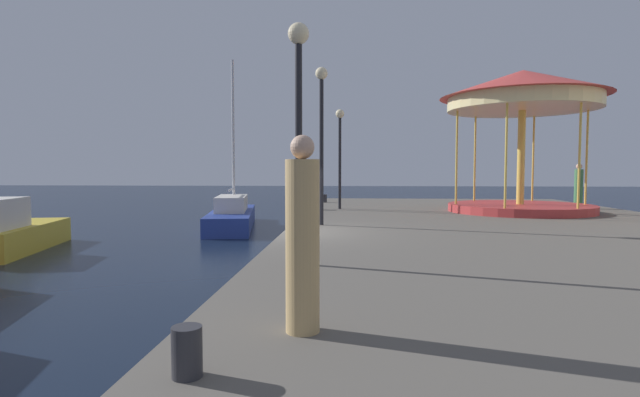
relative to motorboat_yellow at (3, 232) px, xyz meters
name	(u,v)px	position (x,y,z in m)	size (l,w,h in m)	color
ground_plane	(284,261)	(8.38, -0.76, -0.60)	(120.00, 120.00, 0.00)	black
quay_dock	(532,249)	(14.81, -0.76, -0.20)	(12.86, 29.79, 0.80)	#5B564F
motorboat_yellow	(3,232)	(0.00, 0.00, 0.00)	(2.83, 4.84, 1.63)	gold
sailboat_blue	(232,215)	(5.17, 6.54, -0.07)	(2.81, 7.13, 7.18)	navy
carousel	(522,106)	(16.65, 5.68, 4.24)	(6.17, 6.17, 5.40)	#B23333
lamp_post_near_edge	(299,99)	(9.27, -5.22, 3.01)	(0.36, 0.36, 4.08)	black
lamp_post_mid_promenade	(321,119)	(9.29, 0.73, 3.31)	(0.36, 0.36, 4.59)	black
lamp_post_far_end	(340,141)	(9.68, 6.69, 3.03)	(0.36, 0.36, 4.11)	black
bollard_north	(187,352)	(8.89, -9.80, 0.40)	(0.24, 0.24, 0.40)	#2D2D33
bollard_center	(325,198)	(8.82, 10.65, 0.40)	(0.24, 0.24, 0.40)	#2D2D33
bollard_south	(317,205)	(8.76, 6.06, 0.40)	(0.24, 0.24, 0.40)	#2D2D33
person_by_the_water	(303,240)	(9.69, -8.69, 1.13)	(0.34, 0.34, 1.96)	tan
person_near_carousel	(579,187)	(19.68, 7.58, 1.09)	(0.34, 0.34, 1.88)	#387247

